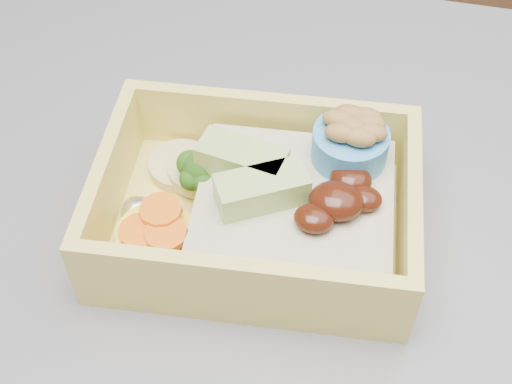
# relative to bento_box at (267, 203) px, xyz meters

# --- Properties ---
(bento_box) EXTENTS (0.22, 0.17, 0.08)m
(bento_box) POSITION_rel_bento_box_xyz_m (0.00, 0.00, 0.00)
(bento_box) COLOR #E3D05D
(bento_box) RESTS_ON island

